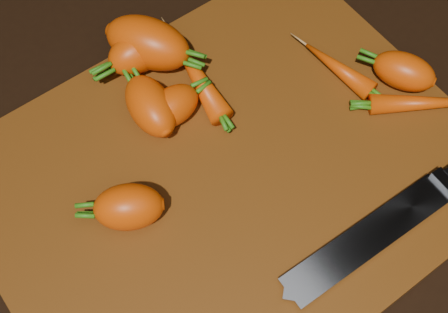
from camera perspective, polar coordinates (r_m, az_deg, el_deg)
ground at (r=0.66m, az=0.52°, el=-2.06°), size 2.00×2.00×0.01m
cutting_board at (r=0.65m, az=0.52°, el=-1.63°), size 0.50×0.40×0.01m
carrot_0 at (r=0.61m, az=-8.71°, el=-4.59°), size 0.08×0.07×0.05m
carrot_1 at (r=0.70m, az=-6.97°, el=10.27°), size 0.10×0.11×0.06m
carrot_2 at (r=0.66m, az=-6.73°, el=4.61°), size 0.06×0.08×0.05m
carrot_3 at (r=0.70m, az=-7.69°, el=9.61°), size 0.08×0.05×0.05m
carrot_4 at (r=0.66m, az=-4.74°, el=4.60°), size 0.06×0.04×0.04m
carrot_5 at (r=0.71m, az=16.13°, el=7.49°), size 0.07×0.08×0.04m
carrot_6 at (r=0.69m, az=-2.64°, el=7.62°), size 0.05×0.13×0.03m
carrot_7 at (r=0.71m, az=18.36°, el=4.67°), size 0.12×0.09×0.02m
carrot_8 at (r=0.71m, az=10.38°, el=7.96°), size 0.04×0.09×0.02m
knife at (r=0.63m, az=14.32°, el=-6.30°), size 0.31×0.04×0.02m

